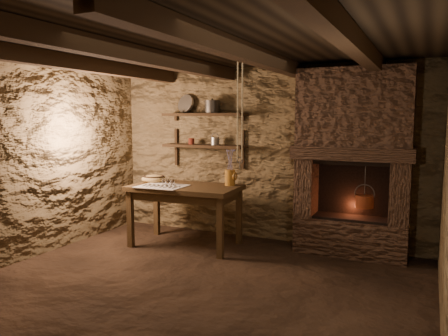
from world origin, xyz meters
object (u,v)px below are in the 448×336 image
at_px(stoneware_jug, 230,170).
at_px(wooden_bowl, 154,179).
at_px(iron_stockpot, 212,108).
at_px(work_table, 185,213).
at_px(red_pot, 364,200).

height_order(stoneware_jug, wooden_bowl, stoneware_jug).
xyz_separation_m(wooden_bowl, iron_stockpot, (0.65, 0.53, 1.00)).
xyz_separation_m(work_table, iron_stockpot, (0.09, 0.63, 1.41)).
distance_m(wooden_bowl, red_pot, 2.81).
distance_m(iron_stockpot, red_pot, 2.42).
height_order(stoneware_jug, iron_stockpot, iron_stockpot).
height_order(work_table, red_pot, red_pot).
xyz_separation_m(stoneware_jug, wooden_bowl, (-1.10, -0.17, -0.17)).
xyz_separation_m(work_table, stoneware_jug, (0.53, 0.27, 0.58)).
bearing_deg(wooden_bowl, iron_stockpot, 39.03).
relative_size(work_table, red_pot, 2.72).
height_order(iron_stockpot, red_pot, iron_stockpot).
bearing_deg(stoneware_jug, red_pot, -11.67).
height_order(work_table, stoneware_jug, stoneware_jug).
distance_m(wooden_bowl, iron_stockpot, 1.30).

